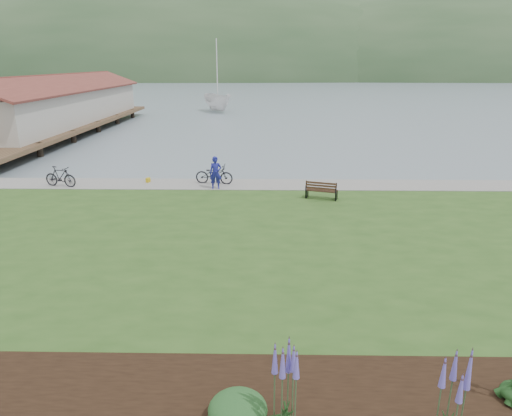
{
  "coord_description": "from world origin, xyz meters",
  "views": [
    {
      "loc": [
        -0.4,
        -16.05,
        6.49
      ],
      "look_at": [
        -0.7,
        0.12,
        1.3
      ],
      "focal_mm": 32.0,
      "sensor_mm": 36.0,
      "label": 1
    }
  ],
  "objects": [
    {
      "name": "bicycle_a",
      "position": [
        -3.01,
        7.01,
        0.92
      ],
      "size": [
        0.96,
        2.05,
        1.03
      ],
      "primitive_type": "imported",
      "rotation": [
        0.0,
        0.0,
        1.43
      ],
      "color": "black",
      "rests_on": "lawn"
    },
    {
      "name": "person",
      "position": [
        -2.82,
        6.02,
        1.37
      ],
      "size": [
        0.74,
        0.53,
        1.94
      ],
      "primitive_type": "imported",
      "rotation": [
        0.0,
        0.0,
        0.07
      ],
      "color": "navy",
      "rests_on": "lawn"
    },
    {
      "name": "echium_4",
      "position": [
        -0.03,
        -9.89,
        1.41
      ],
      "size": [
        0.62,
        0.62,
        2.26
      ],
      "color": "#133514",
      "rests_on": "garden_bed"
    },
    {
      "name": "far_hillside",
      "position": [
        20.0,
        170.0,
        0.0
      ],
      "size": [
        580.0,
        80.0,
        38.0
      ],
      "primitive_type": null,
      "color": "#2D4C2A",
      "rests_on": "ground"
    },
    {
      "name": "shrub_0",
      "position": [
        -0.84,
        -9.57,
        0.7
      ],
      "size": [
        1.05,
        1.05,
        0.52
      ],
      "primitive_type": "ellipsoid",
      "color": "#1E4C21",
      "rests_on": "garden_bed"
    },
    {
      "name": "bicycle_b",
      "position": [
        -10.78,
        6.3,
        0.93
      ],
      "size": [
        0.92,
        1.83,
        1.06
      ],
      "primitive_type": "imported",
      "rotation": [
        0.0,
        0.0,
        1.33
      ],
      "color": "black",
      "rests_on": "lawn"
    },
    {
      "name": "sailboat",
      "position": [
        -6.74,
        46.9,
        0.0
      ],
      "size": [
        15.48,
        15.57,
        29.99
      ],
      "primitive_type": "imported",
      "rotation": [
        0.0,
        0.0,
        0.49
      ],
      "color": "silver",
      "rests_on": "ground"
    },
    {
      "name": "pannier",
      "position": [
        -6.54,
        7.2,
        0.53
      ],
      "size": [
        0.22,
        0.28,
        0.27
      ],
      "primitive_type": "cube",
      "rotation": [
        0.0,
        0.0,
        -0.26
      ],
      "color": "gold",
      "rests_on": "lawn"
    },
    {
      "name": "echium_0",
      "position": [
        2.56,
        -10.13,
        1.28
      ],
      "size": [
        0.62,
        0.62,
        2.09
      ],
      "color": "#133514",
      "rests_on": "garden_bed"
    },
    {
      "name": "ground",
      "position": [
        0.0,
        0.0,
        0.0
      ],
      "size": [
        600.0,
        600.0,
        0.0
      ],
      "primitive_type": "plane",
      "color": "slate",
      "rests_on": "ground"
    },
    {
      "name": "pier_pavilion",
      "position": [
        -20.0,
        27.52,
        2.64
      ],
      "size": [
        8.0,
        36.0,
        5.4
      ],
      "color": "#4C3826",
      "rests_on": "ground"
    },
    {
      "name": "park_bench",
      "position": [
        2.25,
        4.34,
        0.84
      ],
      "size": [
        1.54,
        0.98,
        0.89
      ],
      "rotation": [
        0.0,
        0.0,
        -0.3
      ],
      "color": "#311E13",
      "rests_on": "lawn"
    },
    {
      "name": "lawn",
      "position": [
        0.0,
        -2.0,
        0.2
      ],
      "size": [
        34.0,
        20.0,
        0.4
      ],
      "primitive_type": "cube",
      "color": "#2B501C",
      "rests_on": "ground"
    },
    {
      "name": "shoreline_path",
      "position": [
        0.0,
        6.9,
        0.42
      ],
      "size": [
        34.0,
        2.2,
        0.03
      ],
      "primitive_type": "cube",
      "color": "gray",
      "rests_on": "lawn"
    }
  ]
}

